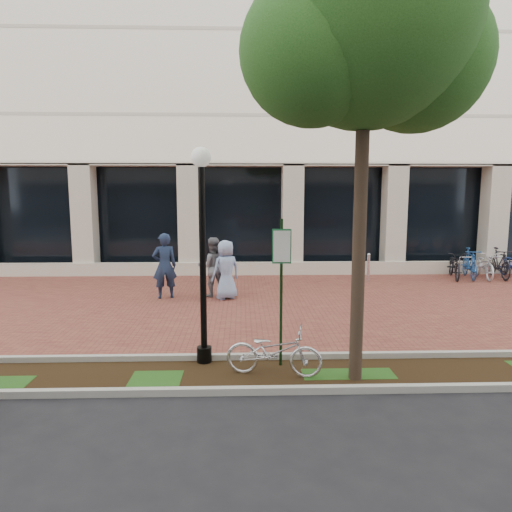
{
  "coord_description": "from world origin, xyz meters",
  "views": [
    {
      "loc": [
        0.03,
        -12.83,
        3.17
      ],
      "look_at": [
        0.41,
        -0.8,
        1.48
      ],
      "focal_mm": 32.0,
      "sensor_mm": 36.0,
      "label": 1
    }
  ],
  "objects_px": {
    "lamppost": "(202,244)",
    "pedestrian_right": "(226,270)",
    "bike_rack_cluster": "(491,264)",
    "pedestrian_left": "(165,266)",
    "street_tree": "(369,32)",
    "parking_sign": "(281,275)",
    "locked_bicycle": "(274,351)",
    "pedestrian_mid": "(212,267)",
    "bollard": "(368,267)"
  },
  "relations": [
    {
      "from": "lamppost",
      "to": "pedestrian_right",
      "type": "distance_m",
      "value": 5.3
    },
    {
      "from": "bike_rack_cluster",
      "to": "pedestrian_left",
      "type": "bearing_deg",
      "value": -156.81
    },
    {
      "from": "pedestrian_right",
      "to": "street_tree",
      "type": "bearing_deg",
      "value": 83.12
    },
    {
      "from": "parking_sign",
      "to": "locked_bicycle",
      "type": "distance_m",
      "value": 1.35
    },
    {
      "from": "pedestrian_mid",
      "to": "pedestrian_right",
      "type": "distance_m",
      "value": 0.58
    },
    {
      "from": "locked_bicycle",
      "to": "lamppost",
      "type": "bearing_deg",
      "value": 73.99
    },
    {
      "from": "street_tree",
      "to": "locked_bicycle",
      "type": "bearing_deg",
      "value": 173.41
    },
    {
      "from": "pedestrian_mid",
      "to": "pedestrian_left",
      "type": "bearing_deg",
      "value": -4.13
    },
    {
      "from": "parking_sign",
      "to": "pedestrian_left",
      "type": "bearing_deg",
      "value": 121.65
    },
    {
      "from": "street_tree",
      "to": "locked_bicycle",
      "type": "height_order",
      "value": "street_tree"
    },
    {
      "from": "street_tree",
      "to": "bike_rack_cluster",
      "type": "height_order",
      "value": "street_tree"
    },
    {
      "from": "pedestrian_right",
      "to": "bollard",
      "type": "relative_size",
      "value": 1.72
    },
    {
      "from": "pedestrian_left",
      "to": "bike_rack_cluster",
      "type": "relative_size",
      "value": 0.55
    },
    {
      "from": "pedestrian_left",
      "to": "bollard",
      "type": "relative_size",
      "value": 1.91
    },
    {
      "from": "parking_sign",
      "to": "locked_bicycle",
      "type": "height_order",
      "value": "parking_sign"
    },
    {
      "from": "lamppost",
      "to": "pedestrian_right",
      "type": "height_order",
      "value": "lamppost"
    },
    {
      "from": "street_tree",
      "to": "bollard",
      "type": "bearing_deg",
      "value": 73.39
    },
    {
      "from": "locked_bicycle",
      "to": "bollard",
      "type": "bearing_deg",
      "value": -13.46
    },
    {
      "from": "bike_rack_cluster",
      "to": "locked_bicycle",
      "type": "bearing_deg",
      "value": -125.18
    },
    {
      "from": "locked_bicycle",
      "to": "bollard",
      "type": "relative_size",
      "value": 1.63
    },
    {
      "from": "lamppost",
      "to": "parking_sign",
      "type": "bearing_deg",
      "value": -8.73
    },
    {
      "from": "parking_sign",
      "to": "lamppost",
      "type": "distance_m",
      "value": 1.54
    },
    {
      "from": "pedestrian_left",
      "to": "bollard",
      "type": "bearing_deg",
      "value": -176.52
    },
    {
      "from": "locked_bicycle",
      "to": "bike_rack_cluster",
      "type": "height_order",
      "value": "bike_rack_cluster"
    },
    {
      "from": "lamppost",
      "to": "locked_bicycle",
      "type": "xyz_separation_m",
      "value": [
        1.26,
        -0.67,
        -1.8
      ]
    },
    {
      "from": "locked_bicycle",
      "to": "pedestrian_mid",
      "type": "bearing_deg",
      "value": 25.21
    },
    {
      "from": "lamppost",
      "to": "street_tree",
      "type": "distance_m",
      "value": 4.4
    },
    {
      "from": "pedestrian_mid",
      "to": "bollard",
      "type": "distance_m",
      "value": 5.81
    },
    {
      "from": "bollard",
      "to": "bike_rack_cluster",
      "type": "height_order",
      "value": "bike_rack_cluster"
    },
    {
      "from": "parking_sign",
      "to": "pedestrian_mid",
      "type": "distance_m",
      "value": 6.0
    },
    {
      "from": "street_tree",
      "to": "pedestrian_mid",
      "type": "xyz_separation_m",
      "value": [
        -2.88,
        6.34,
        -4.71
      ]
    },
    {
      "from": "pedestrian_left",
      "to": "pedestrian_right",
      "type": "bearing_deg",
      "value": 159.22
    },
    {
      "from": "lamppost",
      "to": "pedestrian_mid",
      "type": "relative_size",
      "value": 2.18
    },
    {
      "from": "parking_sign",
      "to": "locked_bicycle",
      "type": "xyz_separation_m",
      "value": [
        -0.16,
        -0.45,
        -1.26
      ]
    },
    {
      "from": "parking_sign",
      "to": "pedestrian_right",
      "type": "height_order",
      "value": "parking_sign"
    },
    {
      "from": "pedestrian_right",
      "to": "parking_sign",
      "type": "bearing_deg",
      "value": 73.2
    },
    {
      "from": "lamppost",
      "to": "pedestrian_left",
      "type": "xyz_separation_m",
      "value": [
        -1.6,
        5.29,
        -1.26
      ]
    },
    {
      "from": "parking_sign",
      "to": "bollard",
      "type": "relative_size",
      "value": 2.62
    },
    {
      "from": "parking_sign",
      "to": "bike_rack_cluster",
      "type": "xyz_separation_m",
      "value": [
        8.51,
        8.33,
        -1.16
      ]
    },
    {
      "from": "parking_sign",
      "to": "pedestrian_right",
      "type": "relative_size",
      "value": 1.53
    },
    {
      "from": "pedestrian_mid",
      "to": "pedestrian_right",
      "type": "xyz_separation_m",
      "value": [
        0.43,
        -0.39,
        -0.02
      ]
    },
    {
      "from": "pedestrian_mid",
      "to": "locked_bicycle",
      "type": "bearing_deg",
      "value": 90.38
    },
    {
      "from": "pedestrian_left",
      "to": "pedestrian_mid",
      "type": "relative_size",
      "value": 1.09
    },
    {
      "from": "parking_sign",
      "to": "pedestrian_left",
      "type": "xyz_separation_m",
      "value": [
        -3.02,
        5.51,
        -0.71
      ]
    },
    {
      "from": "lamppost",
      "to": "locked_bicycle",
      "type": "height_order",
      "value": "lamppost"
    },
    {
      "from": "pedestrian_left",
      "to": "pedestrian_mid",
      "type": "xyz_separation_m",
      "value": [
        1.41,
        0.22,
        -0.08
      ]
    },
    {
      "from": "bike_rack_cluster",
      "to": "bollard",
      "type": "bearing_deg",
      "value": -164.63
    },
    {
      "from": "pedestrian_right",
      "to": "bollard",
      "type": "distance_m",
      "value": 5.58
    },
    {
      "from": "lamppost",
      "to": "bollard",
      "type": "xyz_separation_m",
      "value": [
        5.21,
        7.62,
        -1.72
      ]
    },
    {
      "from": "pedestrian_mid",
      "to": "bollard",
      "type": "bearing_deg",
      "value": -171.38
    }
  ]
}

